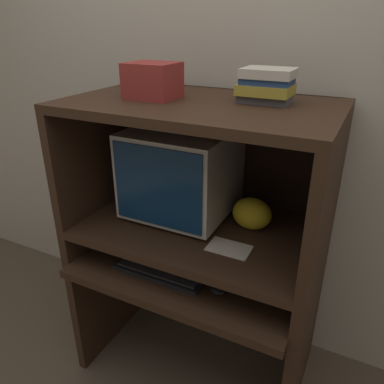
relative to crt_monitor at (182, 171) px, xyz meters
The scene contains 11 objects.
wall_back 0.44m from the crt_monitor, 68.79° to the left, with size 6.00×0.06×2.60m.
desk_base 0.62m from the crt_monitor, 44.60° to the right, with size 1.05×0.70×0.65m.
desk_monitor_shelf 0.28m from the crt_monitor, 29.36° to the right, with size 1.05×0.65×0.16m.
hutch_upper 0.21m from the crt_monitor, 15.77° to the right, with size 1.05×0.65×0.54m.
crt_monitor is the anchor object (origin of this frame).
keyboard 0.44m from the crt_monitor, 82.46° to the right, with size 0.40×0.14×0.03m.
mouse 0.54m from the crt_monitor, 42.51° to the right, with size 0.06×0.04×0.03m.
snack_bag 0.36m from the crt_monitor, ahead, with size 0.17×0.13×0.14m.
book_stack 0.53m from the crt_monitor, ahead, with size 0.20×0.15×0.12m.
paper_card 0.42m from the crt_monitor, 31.79° to the right, with size 0.17×0.11×0.00m.
storage_box 0.42m from the crt_monitor, 126.71° to the right, with size 0.19×0.16×0.13m.
Camera 1 is at (0.61, -0.97, 1.62)m, focal length 35.00 mm.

